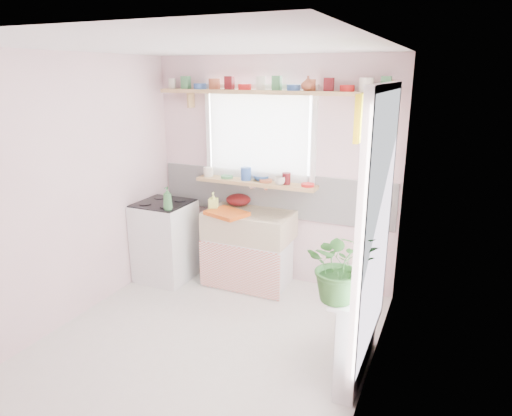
% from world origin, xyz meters
% --- Properties ---
extents(room, '(3.20, 3.20, 3.20)m').
position_xyz_m(room, '(0.66, 0.86, 1.37)').
color(room, silver).
rests_on(room, ground).
extents(sink_unit, '(0.95, 0.65, 1.11)m').
position_xyz_m(sink_unit, '(-0.15, 1.29, 0.43)').
color(sink_unit, white).
rests_on(sink_unit, ground).
extents(cooker, '(0.58, 0.58, 0.93)m').
position_xyz_m(cooker, '(-1.10, 1.05, 0.46)').
color(cooker, white).
rests_on(cooker, ground).
extents(radiator_ledge, '(0.22, 0.95, 0.78)m').
position_xyz_m(radiator_ledge, '(1.30, 0.20, 0.40)').
color(radiator_ledge, white).
rests_on(radiator_ledge, ground).
extents(windowsill, '(1.40, 0.22, 0.04)m').
position_xyz_m(windowsill, '(-0.15, 1.48, 1.14)').
color(windowsill, tan).
rests_on(windowsill, room).
extents(pine_shelf, '(2.52, 0.24, 0.04)m').
position_xyz_m(pine_shelf, '(0.00, 1.47, 2.12)').
color(pine_shelf, tan).
rests_on(pine_shelf, room).
extents(shelf_crockery, '(2.47, 0.11, 0.12)m').
position_xyz_m(shelf_crockery, '(0.00, 1.47, 2.20)').
color(shelf_crockery, silver).
rests_on(shelf_crockery, pine_shelf).
extents(sill_crockery, '(1.35, 0.11, 0.12)m').
position_xyz_m(sill_crockery, '(-0.20, 1.48, 1.21)').
color(sill_crockery, silver).
rests_on(sill_crockery, windowsill).
extents(dish_tray, '(0.49, 0.43, 0.04)m').
position_xyz_m(dish_tray, '(-0.32, 1.10, 0.87)').
color(dish_tray, '#D05112').
rests_on(dish_tray, sink_unit).
extents(colander, '(0.30, 0.30, 0.13)m').
position_xyz_m(colander, '(-0.38, 1.50, 0.92)').
color(colander, '#530E10').
rests_on(colander, sink_unit).
extents(jade_plant, '(0.59, 0.55, 0.53)m').
position_xyz_m(jade_plant, '(1.21, -0.14, 1.04)').
color(jade_plant, '#2B5D25').
rests_on(jade_plant, radiator_ledge).
extents(fruit_bowl, '(0.30, 0.30, 0.07)m').
position_xyz_m(fruit_bowl, '(1.21, 0.09, 0.81)').
color(fruit_bowl, silver).
rests_on(fruit_bowl, radiator_ledge).
extents(herb_pot, '(0.12, 0.08, 0.23)m').
position_xyz_m(herb_pot, '(1.33, 0.26, 0.89)').
color(herb_pot, '#325E25').
rests_on(herb_pot, radiator_ledge).
extents(soap_bottle_sink, '(0.12, 0.12, 0.21)m').
position_xyz_m(soap_bottle_sink, '(-0.53, 1.18, 0.96)').
color(soap_bottle_sink, '#EBFD70').
rests_on(soap_bottle_sink, sink_unit).
extents(sill_cup, '(0.14, 0.14, 0.09)m').
position_xyz_m(sill_cup, '(0.16, 1.42, 1.20)').
color(sill_cup, beige).
rests_on(sill_cup, windowsill).
extents(sill_bowl, '(0.19, 0.19, 0.06)m').
position_xyz_m(sill_bowl, '(-0.11, 1.54, 1.19)').
color(sill_bowl, '#315BA1').
rests_on(sill_bowl, windowsill).
extents(shelf_vase, '(0.17, 0.17, 0.14)m').
position_xyz_m(shelf_vase, '(0.43, 1.44, 2.21)').
color(shelf_vase, brown).
rests_on(shelf_vase, pine_shelf).
extents(cooker_bottle, '(0.10, 0.10, 0.25)m').
position_xyz_m(cooker_bottle, '(-0.88, 0.83, 1.04)').
color(cooker_bottle, '#3D7B42').
rests_on(cooker_bottle, cooker).
extents(fruit, '(0.20, 0.14, 0.10)m').
position_xyz_m(fruit, '(1.22, 0.09, 0.87)').
color(fruit, orange).
rests_on(fruit, fruit_bowl).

